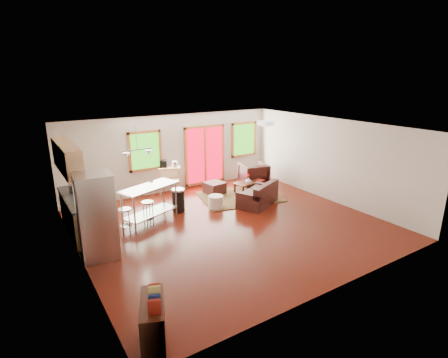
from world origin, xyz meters
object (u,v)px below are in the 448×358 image
armchair (254,173)px  refrigerator (97,216)px  loveseat (259,196)px  island (150,198)px  rug (240,196)px  coffee_table (247,183)px  ottoman (215,188)px  kitchen_cart (169,171)px

armchair → refrigerator: (-5.92, -2.27, 0.49)m
loveseat → armchair: armchair is taller
refrigerator → island: refrigerator is taller
loveseat → armchair: bearing=33.1°
rug → loveseat: loveseat is taller
loveseat → coffee_table: (0.42, 1.21, 0.02)m
loveseat → island: 3.33m
refrigerator → island: bearing=41.2°
loveseat → armchair: 1.95m
coffee_table → armchair: armchair is taller
ottoman → kitchen_cart: (-1.24, 0.93, 0.57)m
ottoman → refrigerator: refrigerator is taller
refrigerator → kitchen_cart: size_ratio=1.69×
coffee_table → kitchen_cart: 2.67m
rug → refrigerator: 5.15m
rug → island: bearing=-173.2°
loveseat → ottoman: bearing=84.8°
coffee_table → ottoman: bearing=156.0°
coffee_table → refrigerator: (-5.31, -1.84, 0.65)m
refrigerator → kitchen_cart: bearing=51.7°
kitchen_cart → loveseat: bearing=-54.9°
coffee_table → ottoman: size_ratio=1.64×
ottoman → island: bearing=-157.3°
kitchen_cart → coffee_table: bearing=-31.5°
refrigerator → armchair: bearing=26.3°
armchair → island: size_ratio=0.53×
ottoman → kitchen_cart: bearing=143.2°
loveseat → refrigerator: refrigerator is taller
coffee_table → armchair: size_ratio=1.05×
armchair → island: 4.45m
rug → kitchen_cart: size_ratio=2.22×
loveseat → kitchen_cart: size_ratio=1.37×
coffee_table → ottoman: ottoman is taller
loveseat → island: size_ratio=0.89×
rug → kitchen_cart: bearing=136.4°
ottoman → island: island is taller
refrigerator → coffee_table: bearing=24.5°
rug → island: size_ratio=1.44×
armchair → ottoman: armchair is taller
island → kitchen_cart: kitchen_cart is taller
rug → kitchen_cart: (-1.75, 1.67, 0.76)m
rug → coffee_table: 0.64m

